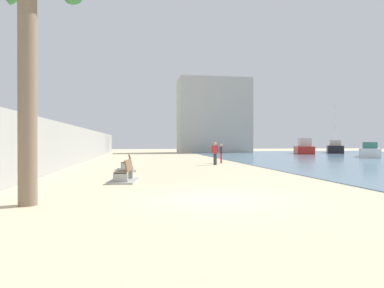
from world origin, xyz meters
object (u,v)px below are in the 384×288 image
person_standing (221,152)px  boat_outer (369,151)px  bench_far (126,167)px  boat_far_right (335,148)px  palm_tree (26,7)px  bench_near (124,176)px  boat_distant (304,148)px  person_walking (215,152)px

person_standing → boat_outer: (19.69, 8.36, -0.24)m
bench_far → boat_far_right: boat_far_right is taller
palm_tree → bench_near: (2.41, 5.22, -5.20)m
bench_far → boat_outer: size_ratio=0.28×
boat_distant → boat_far_right: bearing=23.0°
palm_tree → person_walking: size_ratio=4.14×
bench_far → person_standing: size_ratio=1.34×
person_walking → boat_outer: (20.64, 10.30, -0.33)m
boat_far_right → person_walking: bearing=-135.8°
boat_far_right → boat_distant: boat_far_right is taller
palm_tree → boat_outer: 39.34m
person_walking → person_standing: person_walking is taller
boat_distant → bench_near: bearing=-128.0°
person_walking → boat_outer: bearing=26.5°
bench_near → boat_far_right: 46.60m
boat_distant → person_walking: bearing=-130.4°
person_walking → boat_far_right: (24.98, 24.31, -0.20)m
bench_near → boat_far_right: size_ratio=0.28×
person_walking → boat_far_right: boat_far_right is taller
palm_tree → boat_outer: palm_tree is taller
bench_near → bench_far: bearing=91.2°
person_standing → person_walking: bearing=-116.2°
boat_distant → boat_outer: bearing=-78.0°
bench_near → bench_far: size_ratio=1.02×
palm_tree → person_standing: (9.74, 17.31, -4.50)m
person_standing → palm_tree: bearing=-119.4°
bench_far → palm_tree: bearing=-101.5°
bench_near → boat_outer: boat_outer is taller
palm_tree → person_standing: palm_tree is taller
bench_far → person_walking: bearing=32.6°
person_standing → boat_outer: size_ratio=0.21×
bench_far → person_walking: (6.51, 4.16, 0.79)m
boat_outer → boat_distant: bearing=102.0°
bench_far → person_walking: size_ratio=1.24×
boat_far_right → palm_tree: bearing=-130.4°
boat_far_right → bench_near: bearing=-132.3°
boat_far_right → boat_outer: 14.66m
palm_tree → bench_near: size_ratio=3.25×
person_standing → boat_distant: size_ratio=0.24×
boat_outer → bench_near: bearing=-142.9°
bench_near → boat_outer: (27.02, 20.46, 0.46)m
person_standing → boat_far_right: boat_far_right is taller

